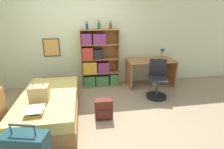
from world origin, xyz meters
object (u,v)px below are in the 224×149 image
Objects in this scene: book_stack_on_bed at (34,111)px; backpack at (104,109)px; handbag at (39,93)px; desk_chair at (157,86)px; bottle_green at (87,26)px; waste_bin at (156,81)px; bookcase at (97,62)px; desk_lamp at (163,52)px; desk at (151,67)px; bed at (50,105)px; bottle_brown at (99,26)px; bottle_clear at (111,26)px.

backpack is (1.13, 0.42, -0.33)m from book_stack_on_bed.
handbag and desk_chair have the same top height.
waste_bin is (1.86, -0.22, -1.52)m from bottle_green.
bottle_green is (-0.23, -0.03, 0.95)m from bookcase.
desk_lamp is at bearing 38.89° from backpack.
desk reaches higher than book_stack_on_bed.
bed is at bearing 166.56° from backpack.
bottle_brown reaches higher than desk.
book_stack_on_bed is 0.85× the size of backpack.
bottle_green is 0.49× the size of backpack.
bottle_brown is 1.13× the size of bottle_clear.
bottle_brown is 2.19m from waste_bin.
desk is at bearing 176.18° from desk_lamp.
bed is at bearing -135.02° from bottle_clear.
book_stack_on_bed is 0.22× the size of bookcase.
bed is 8.39× the size of waste_bin.
bottle_clear is at bearing 44.98° from bed.
book_stack_on_bed is 1.44× the size of waste_bin.
bottle_brown is at bearing 51.99° from bed.
bottle_clear is at bearing 3.32° from bookcase.
bottle_clear is 0.15× the size of desk.
waste_bin is at bearing -23.27° from desk.
desk is at bearing -6.99° from bookcase.
bottle_green is at bearing -167.09° from bottle_brown.
bookcase reaches higher than bed.
desk_lamp reaches higher than book_stack_on_bed.
desk_chair is 1.57m from backpack.
bottle_brown is 0.55× the size of backpack.
bottle_clear reaches higher than book_stack_on_bed.
desk is at bearing 28.79° from handbag.
bottle_clear reaches higher than waste_bin.
desk_lamp is at bearing 23.07° from bed.
handbag is at bearing -126.60° from bottle_brown.
bookcase is at bearing 60.80° from book_stack_on_bed.
book_stack_on_bed is (0.01, -0.44, -0.10)m from handbag.
book_stack_on_bed is at bearing -98.65° from bed.
desk_lamp is at bearing 17.36° from waste_bin.
handbag is 2.00m from bookcase.
bookcase reaches higher than waste_bin.
waste_bin is (2.78, 1.82, -0.41)m from book_stack_on_bed.
backpack is at bearing -152.20° from desk_chair.
desk_lamp is at bearing 25.88° from handbag.
handbag is (-0.11, -0.22, 0.38)m from bed.
bed is 2.92m from waste_bin.
book_stack_on_bed is 3.23m from desk.
backpack is (-0.02, -1.65, -0.49)m from bookcase.
bed is 2.31m from bottle_brown.
handbag is 0.46× the size of desk_chair.
bottle_green reaches higher than desk_lamp.
bed is 1.55× the size of desk.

